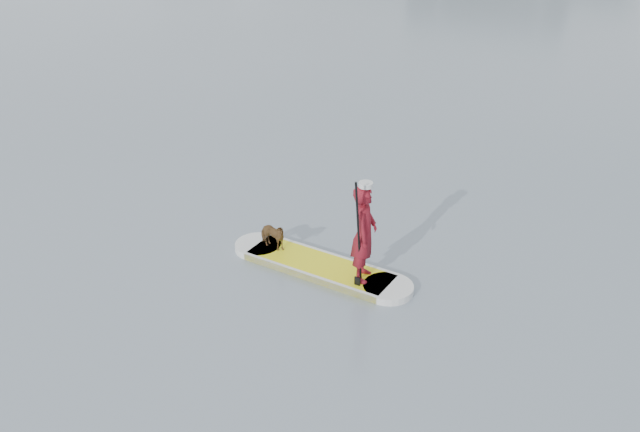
% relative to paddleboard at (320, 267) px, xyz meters
% --- Properties ---
extents(ground, '(140.00, 140.00, 0.00)m').
position_rel_paddleboard_xyz_m(ground, '(-1.90, 3.89, -0.06)').
color(ground, slate).
rests_on(ground, ground).
extents(paddleboard, '(3.29, 1.01, 0.12)m').
position_rel_paddleboard_xyz_m(paddleboard, '(0.00, 0.00, 0.00)').
color(paddleboard, yellow).
rests_on(paddleboard, ground).
extents(paddler, '(0.51, 0.65, 1.59)m').
position_rel_paddleboard_xyz_m(paddler, '(0.79, -0.07, 0.86)').
color(paddler, maroon).
rests_on(paddler, paddleboard).
extents(white_cap, '(0.22, 0.22, 0.07)m').
position_rel_paddleboard_xyz_m(white_cap, '(0.79, -0.07, 1.69)').
color(white_cap, silver).
rests_on(white_cap, paddler).
extents(dog, '(0.62, 0.36, 0.49)m').
position_rel_paddleboard_xyz_m(dog, '(-0.94, 0.08, 0.30)').
color(dog, brown).
rests_on(dog, paddleboard).
extents(paddle, '(0.10, 0.30, 2.00)m').
position_rel_paddleboard_xyz_m(paddle, '(0.80, -0.31, 0.74)').
color(paddle, black).
rests_on(paddle, ground).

